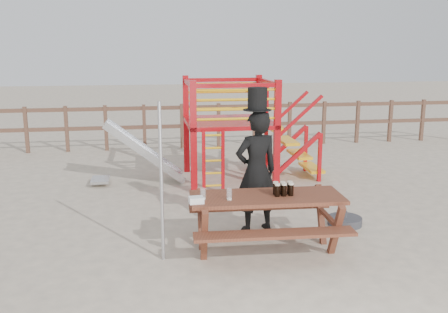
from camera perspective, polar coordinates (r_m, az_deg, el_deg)
ground at (r=7.00m, az=3.89°, el=-10.29°), size 60.00×60.00×0.00m
back_fence at (r=13.51m, az=-2.72°, el=4.10°), size 15.09×0.09×1.20m
playground_fort at (r=10.13m, az=0.13°, el=3.21°), size 4.71×1.84×2.10m
picnic_table at (r=6.72m, az=4.86°, el=-6.82°), size 2.07×1.48×0.78m
man_with_hat at (r=7.33m, az=3.73°, el=-1.35°), size 0.74×0.58×2.14m
metal_pole at (r=6.31m, az=-7.16°, el=-3.06°), size 0.05×0.05×2.05m
parasol_base at (r=8.01m, az=13.63°, el=-7.17°), size 0.53×0.53×0.22m
paper_bag at (r=6.30m, az=-3.19°, el=-4.99°), size 0.19×0.15×0.08m
stout_pints at (r=6.65m, az=6.80°, el=-3.67°), size 0.27×0.17×0.17m
empty_glasses at (r=6.42m, az=-0.91°, el=-4.37°), size 0.40×0.14×0.15m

